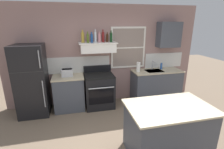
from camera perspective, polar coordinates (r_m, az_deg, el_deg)
name	(u,v)px	position (r m, az deg, el deg)	size (l,w,h in m)	color
back_wall	(107,55)	(4.72, -1.88, 6.60)	(5.40, 0.11, 2.70)	gray
refrigerator	(32,81)	(4.50, -25.64, -1.98)	(0.70, 0.72, 1.75)	black
counter_left_of_stove	(69,93)	(4.59, -14.37, -6.00)	(0.79, 0.63, 0.91)	#474C56
toaster	(67,72)	(4.42, -15.03, 0.66)	(0.30, 0.20, 0.19)	silver
stove_range	(99,90)	(4.59, -4.33, -5.36)	(0.76, 0.69, 1.09)	black
range_hood_shelf	(98,47)	(4.37, -4.88, 9.29)	(0.96, 0.52, 0.24)	white
bottle_champagne_gold_foil	(83,37)	(4.35, -9.93, 12.41)	(0.08, 0.08, 0.31)	#B29333
bottle_olive_oil_square	(88,38)	(4.28, -8.25, 12.19)	(0.06, 0.06, 0.27)	#4C601E
bottle_blue_liqueur	(92,38)	(4.31, -6.95, 12.20)	(0.07, 0.07, 0.26)	#1E478C
bottle_clear_tall	(95,37)	(4.37, -5.70, 12.63)	(0.06, 0.06, 0.32)	silver
bottle_rose_pink	(99,38)	(4.35, -4.32, 12.35)	(0.07, 0.07, 0.27)	#C67F84
bottle_red_label_wine	(103,37)	(4.41, -3.08, 12.70)	(0.07, 0.07, 0.31)	maroon
bottle_brown_stout	(107,38)	(4.44, -1.62, 12.38)	(0.06, 0.06, 0.25)	#381E0F
bottle_dark_green_wine	(111,37)	(4.41, -0.32, 12.59)	(0.07, 0.07, 0.29)	#143819
counter_right_with_sink	(156,85)	(5.14, 14.70, -3.47)	(1.43, 0.63, 0.91)	#474C56
sink_faucet	(153,64)	(5.00, 13.72, 3.56)	(0.03, 0.17, 0.28)	silver
paper_towel_roll	(138,67)	(4.72, 8.96, 2.57)	(0.11, 0.11, 0.27)	white
dish_soap_bottle	(161,66)	(5.15, 16.43, 2.77)	(0.06, 0.06, 0.18)	blue
kitchen_island	(167,130)	(3.18, 18.25, -17.52)	(1.40, 0.90, 0.91)	#474C56
upper_cabinet_right	(169,35)	(5.13, 18.77, 12.73)	(0.64, 0.32, 0.70)	#474C56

